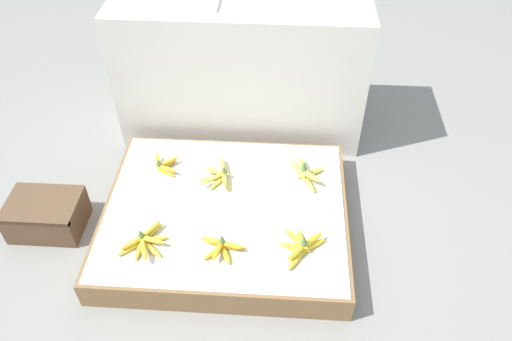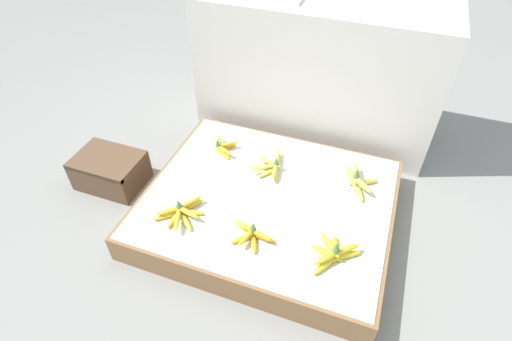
# 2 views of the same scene
# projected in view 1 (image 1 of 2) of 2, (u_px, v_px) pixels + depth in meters

# --- Properties ---
(ground_plane) EXTENTS (10.00, 10.00, 0.00)m
(ground_plane) POSITION_uv_depth(u_px,v_px,m) (227.00, 226.00, 2.55)
(ground_plane) COLOR gray
(display_platform) EXTENTS (1.19, 1.00, 0.15)m
(display_platform) POSITION_uv_depth(u_px,v_px,m) (226.00, 217.00, 2.50)
(display_platform) COLOR olive
(display_platform) RESTS_ON ground_plane
(back_vendor_table) EXTENTS (1.38, 0.54, 0.83)m
(back_vendor_table) POSITION_uv_depth(u_px,v_px,m) (242.00, 67.00, 2.88)
(back_vendor_table) COLOR beige
(back_vendor_table) RESTS_ON ground_plane
(wooden_crate) EXTENTS (0.35, 0.26, 0.18)m
(wooden_crate) POSITION_uv_depth(u_px,v_px,m) (46.00, 215.00, 2.49)
(wooden_crate) COLOR brown
(wooden_crate) RESTS_ON ground_plane
(banana_bunch_front_left) EXTENTS (0.22, 0.24, 0.09)m
(banana_bunch_front_left) POSITION_uv_depth(u_px,v_px,m) (145.00, 242.00, 2.26)
(banana_bunch_front_left) COLOR gold
(banana_bunch_front_left) RESTS_ON display_platform
(banana_bunch_front_midleft) EXTENTS (0.22, 0.16, 0.09)m
(banana_bunch_front_midleft) POSITION_uv_depth(u_px,v_px,m) (221.00, 247.00, 2.24)
(banana_bunch_front_midleft) COLOR gold
(banana_bunch_front_midleft) RESTS_ON display_platform
(banana_bunch_front_midright) EXTENTS (0.22, 0.24, 0.11)m
(banana_bunch_front_midright) POSITION_uv_depth(u_px,v_px,m) (301.00, 246.00, 2.24)
(banana_bunch_front_midright) COLOR yellow
(banana_bunch_front_midright) RESTS_ON display_platform
(banana_bunch_middle_left) EXTENTS (0.15, 0.16, 0.09)m
(banana_bunch_middle_left) POSITION_uv_depth(u_px,v_px,m) (163.00, 165.00, 2.62)
(banana_bunch_middle_left) COLOR gold
(banana_bunch_middle_left) RESTS_ON display_platform
(banana_bunch_middle_midleft) EXTENTS (0.18, 0.25, 0.08)m
(banana_bunch_middle_midleft) POSITION_uv_depth(u_px,v_px,m) (219.00, 175.00, 2.57)
(banana_bunch_middle_midleft) COLOR #DBCC4C
(banana_bunch_middle_midleft) RESTS_ON display_platform
(banana_bunch_middle_midright) EXTENTS (0.19, 0.24, 0.11)m
(banana_bunch_middle_midright) POSITION_uv_depth(u_px,v_px,m) (305.00, 173.00, 2.58)
(banana_bunch_middle_midright) COLOR #DBCC4C
(banana_bunch_middle_midright) RESTS_ON display_platform
(foam_tray_white) EXTENTS (0.29, 0.21, 0.02)m
(foam_tray_white) POSITION_uv_depth(u_px,v_px,m) (191.00, 2.00, 2.54)
(foam_tray_white) COLOR white
(foam_tray_white) RESTS_ON back_vendor_table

